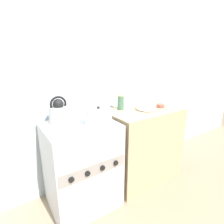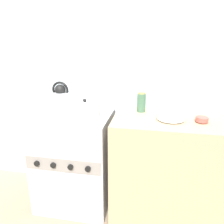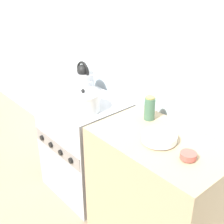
# 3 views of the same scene
# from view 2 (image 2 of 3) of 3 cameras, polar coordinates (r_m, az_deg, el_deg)

# --- Properties ---
(ground_plane) EXTENTS (12.00, 12.00, 0.00)m
(ground_plane) POSITION_cam_2_polar(r_m,az_deg,el_deg) (2.10, -11.71, -25.93)
(ground_plane) COLOR gray
(wall_back) EXTENTS (7.00, 0.06, 2.50)m
(wall_back) POSITION_cam_2_polar(r_m,az_deg,el_deg) (2.10, -7.59, 12.49)
(wall_back) COLOR silver
(wall_back) RESTS_ON ground_plane
(stove) EXTENTS (0.64, 0.55, 0.86)m
(stove) POSITION_cam_2_polar(r_m,az_deg,el_deg) (2.04, -9.66, -12.16)
(stove) COLOR #B2B2B7
(stove) RESTS_ON ground_plane
(counter) EXTENTS (0.87, 0.54, 0.87)m
(counter) POSITION_cam_2_polar(r_m,az_deg,el_deg) (1.94, 13.80, -13.92)
(counter) COLOR tan
(counter) RESTS_ON ground_plane
(kettle) EXTENTS (0.21, 0.17, 0.26)m
(kettle) POSITION_cam_2_polar(r_m,az_deg,el_deg) (1.99, -13.16, 3.40)
(kettle) COLOR #B2B2B7
(kettle) RESTS_ON stove
(cooking_pot) EXTENTS (0.24, 0.24, 0.17)m
(cooking_pot) POSITION_cam_2_polar(r_m,az_deg,el_deg) (1.71, -7.07, 0.32)
(cooking_pot) COLOR silver
(cooking_pot) RESTS_ON stove
(enamel_bowl) EXTENTS (0.21, 0.21, 0.05)m
(enamel_bowl) POSITION_cam_2_polar(r_m,az_deg,el_deg) (1.72, 15.08, -1.06)
(enamel_bowl) COLOR white
(enamel_bowl) RESTS_ON counter
(small_ceramic_bowl) EXTENTS (0.09, 0.09, 0.04)m
(small_ceramic_bowl) POSITION_cam_2_polar(r_m,az_deg,el_deg) (1.74, 22.43, -1.79)
(small_ceramic_bowl) COLOR #B75147
(small_ceramic_bowl) RESTS_ON counter
(storage_jar) EXTENTS (0.07, 0.07, 0.17)m
(storage_jar) POSITION_cam_2_polar(r_m,az_deg,el_deg) (1.86, 7.67, 2.54)
(storage_jar) COLOR #3F664C
(storage_jar) RESTS_ON counter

